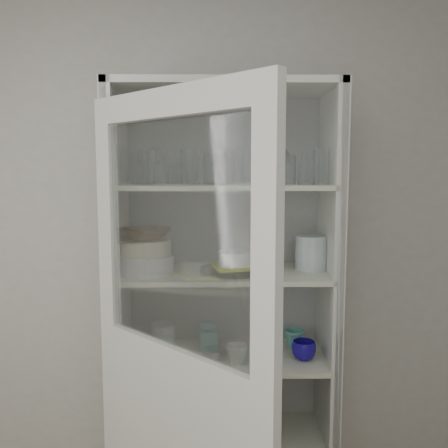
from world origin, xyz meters
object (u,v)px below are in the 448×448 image
at_px(tin_box, 233,427).
at_px(glass_platter, 234,270).
at_px(pantry_cabinet, 224,333).
at_px(mug_white, 237,354).
at_px(goblet_2, 256,167).
at_px(goblet_3, 282,165).
at_px(teal_jar, 209,337).
at_px(cream_bowl, 146,247).
at_px(measuring_cups, 214,353).
at_px(white_ramekin, 234,259).
at_px(yellow_trivet, 234,267).
at_px(goblet_0, 156,164).
at_px(grey_bowl_stack, 312,253).
at_px(mug_teal, 294,339).
at_px(terracotta_bowl, 146,234).
at_px(cupboard_door, 176,409).
at_px(mug_blue, 304,350).
at_px(cream_dish, 175,431).
at_px(white_canister, 164,338).
at_px(plate_stack_back, 139,254).
at_px(goblet_1, 172,167).
at_px(plate_stack_front, 146,264).

bearing_deg(tin_box, glass_platter, -89.02).
distance_m(pantry_cabinet, mug_white, 0.19).
bearing_deg(goblet_2, goblet_3, -1.42).
bearing_deg(teal_jar, goblet_2, 11.91).
height_order(cream_bowl, measuring_cups, cream_bowl).
bearing_deg(white_ramekin, yellow_trivet, 0.00).
height_order(goblet_0, grey_bowl_stack, goblet_0).
distance_m(goblet_3, mug_teal, 0.85).
distance_m(terracotta_bowl, glass_platter, 0.43).
height_order(cupboard_door, mug_blue, cupboard_door).
height_order(goblet_2, cream_dish, goblet_2).
bearing_deg(cream_bowl, cream_dish, 3.82).
bearing_deg(cupboard_door, cream_dish, 140.56).
bearing_deg(white_canister, teal_jar, 8.52).
relative_size(plate_stack_back, measuring_cups, 2.10).
bearing_deg(cupboard_door, tin_box, 111.73).
height_order(cupboard_door, tin_box, cupboard_door).
xyz_separation_m(goblet_0, teal_jar, (0.25, -0.03, -0.83)).
height_order(cupboard_door, cream_bowl, cupboard_door).
distance_m(mug_white, teal_jar, 0.22).
xyz_separation_m(white_ramekin, measuring_cups, (-0.09, -0.02, -0.44)).
relative_size(glass_platter, cream_dish, 1.23).
distance_m(goblet_0, grey_bowl_stack, 0.84).
relative_size(cream_bowl, measuring_cups, 2.15).
bearing_deg(goblet_1, white_canister, -129.27).
bearing_deg(white_canister, goblet_0, 117.39).
bearing_deg(glass_platter, cream_bowl, -176.78).
relative_size(cream_bowl, white_ramekin, 1.50).
bearing_deg(measuring_cups, terracotta_bowl, -179.04).
bearing_deg(goblet_0, glass_platter, -18.29).
height_order(goblet_3, mug_teal, goblet_3).
relative_size(goblet_1, goblet_3, 0.88).
height_order(goblet_3, measuring_cups, goblet_3).
height_order(plate_stack_back, cream_bowl, cream_bowl).
height_order(terracotta_bowl, tin_box, terracotta_bowl).
bearing_deg(goblet_1, goblet_0, 174.28).
height_order(goblet_2, plate_stack_front, goblet_2).
height_order(mug_teal, mug_white, same).
distance_m(goblet_0, glass_platter, 0.62).
distance_m(white_ramekin, white_canister, 0.52).
distance_m(goblet_1, mug_white, 0.91).
bearing_deg(goblet_2, mug_blue, -40.62).
xyz_separation_m(mug_teal, tin_box, (-0.30, -0.08, -0.41)).
relative_size(goblet_1, white_canister, 1.12).
distance_m(goblet_0, goblet_2, 0.48).
relative_size(goblet_0, mug_teal, 1.91).
relative_size(goblet_0, goblet_3, 1.06).
relative_size(mug_teal, measuring_cups, 0.92).
distance_m(pantry_cabinet, goblet_0, 0.87).
height_order(terracotta_bowl, white_canister, terracotta_bowl).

